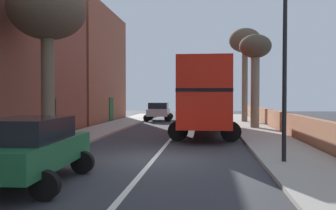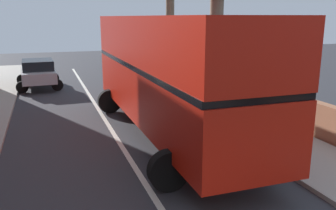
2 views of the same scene
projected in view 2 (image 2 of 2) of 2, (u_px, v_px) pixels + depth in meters
double_decker_bus at (167, 69)px, 11.91m from camera, size 3.60×11.20×4.06m
parked_car_silver_left_4 at (38, 72)px, 20.70m from camera, size 2.59×4.22×1.64m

